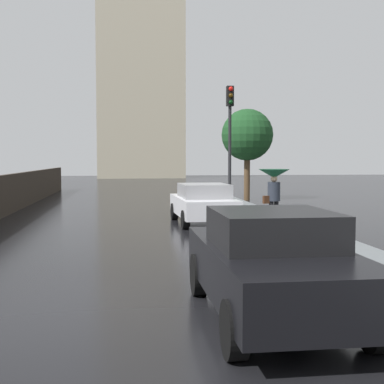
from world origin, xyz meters
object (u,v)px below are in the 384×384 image
car_white_near_kerb (203,203)px  pedestrian_with_umbrella_near (274,181)px  car_black_mid_road (272,264)px  street_tree_near (247,135)px  traffic_light (230,126)px

car_white_near_kerb → pedestrian_with_umbrella_near: size_ratio=2.27×
car_black_mid_road → street_tree_near: street_tree_near is taller
pedestrian_with_umbrella_near → car_black_mid_road: bearing=58.7°
car_white_near_kerb → traffic_light: (1.31, 2.02, 2.73)m
car_black_mid_road → street_tree_near: (4.34, 20.13, 2.67)m
car_black_mid_road → pedestrian_with_umbrella_near: size_ratio=2.37×
pedestrian_with_umbrella_near → street_tree_near: (1.80, 11.38, 1.93)m
car_white_near_kerb → car_black_mid_road: 10.52m
car_black_mid_road → traffic_light: size_ratio=0.86×
traffic_light → street_tree_near: traffic_light is taller
car_black_mid_road → pedestrian_with_umbrella_near: bearing=73.4°
car_white_near_kerb → street_tree_near: street_tree_near is taller
street_tree_near → traffic_light: bearing=-107.8°
car_black_mid_road → pedestrian_with_umbrella_near: 9.14m
car_white_near_kerb → street_tree_near: bearing=66.1°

